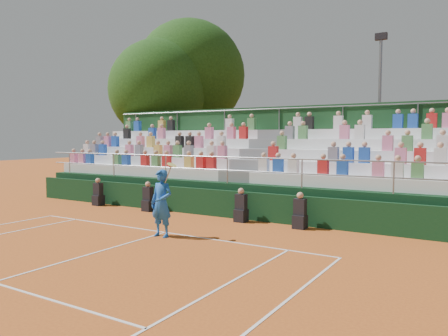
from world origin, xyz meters
The scene contains 8 objects.
ground centered at (0.00, 0.00, 0.00)m, with size 90.00×90.00×0.00m, color #C55C20.
courtside_wall centered at (0.00, 3.20, 0.50)m, with size 20.00×0.15×1.00m, color black.
line_officials centered at (-1.14, 2.75, 0.48)m, with size 9.69×0.40×1.19m.
grandstand centered at (0.01, 6.43, 1.08)m, with size 20.00×5.20×4.40m.
tennis_player centered at (0.28, -0.48, 1.00)m, with size 0.90×0.48×2.22m.
tree_west centered at (-9.77, 11.43, 6.00)m, with size 6.36×6.36×9.20m.
tree_east centered at (-9.32, 14.19, 7.20)m, with size 7.54×7.54×10.98m.
floodlight_mast centered at (3.45, 13.48, 4.85)m, with size 0.60×0.25×8.35m.
Camera 1 is at (8.54, -10.42, 2.94)m, focal length 35.00 mm.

